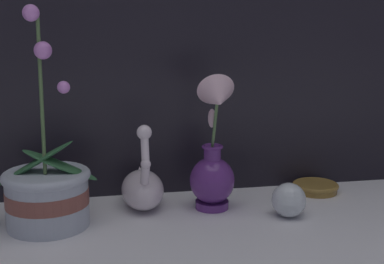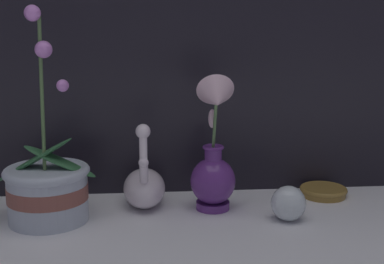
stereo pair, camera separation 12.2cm
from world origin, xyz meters
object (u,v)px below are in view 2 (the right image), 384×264
swan_figurine (144,185)px  glass_sphere (288,203)px  orchid_potted_plant (47,187)px  amber_dish (323,191)px  blue_vase (214,164)px

swan_figurine → glass_sphere: swan_figurine is taller
orchid_potted_plant → glass_sphere: 0.54m
amber_dish → orchid_potted_plant: bearing=-170.6°
amber_dish → blue_vase: bearing=-165.0°
swan_figurine → amber_dish: swan_figurine is taller
blue_vase → swan_figurine: bearing=163.9°
glass_sphere → amber_dish: (0.13, 0.16, -0.03)m
swan_figurine → glass_sphere: bearing=-21.0°
swan_figurine → glass_sphere: size_ratio=2.72×
orchid_potted_plant → swan_figurine: orchid_potted_plant is taller
swan_figurine → blue_vase: 0.18m
swan_figurine → glass_sphere: 0.35m
blue_vase → amber_dish: (0.29, 0.08, -0.10)m
orchid_potted_plant → amber_dish: bearing=9.4°
swan_figurine → amber_dish: bearing=4.0°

